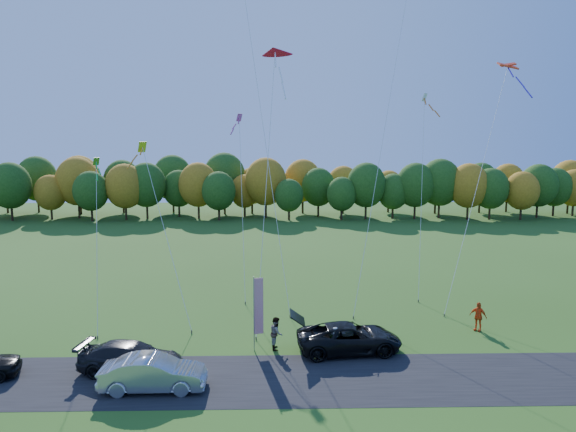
{
  "coord_description": "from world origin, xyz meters",
  "views": [
    {
      "loc": [
        -0.79,
        -28.62,
        11.66
      ],
      "look_at": [
        0.0,
        6.0,
        7.0
      ],
      "focal_mm": 32.0,
      "sensor_mm": 36.0,
      "label": 1
    }
  ],
  "objects_px": {
    "black_suv": "(349,338)",
    "silver_sedan": "(153,373)",
    "person_east": "(478,316)",
    "feather_flag": "(258,305)"
  },
  "relations": [
    {
      "from": "silver_sedan",
      "to": "feather_flag",
      "type": "bearing_deg",
      "value": -46.71
    },
    {
      "from": "person_east",
      "to": "feather_flag",
      "type": "relative_size",
      "value": 0.43
    },
    {
      "from": "black_suv",
      "to": "feather_flag",
      "type": "bearing_deg",
      "value": 80.38
    },
    {
      "from": "black_suv",
      "to": "person_east",
      "type": "relative_size",
      "value": 3.19
    },
    {
      "from": "black_suv",
      "to": "silver_sedan",
      "type": "relative_size",
      "value": 1.18
    },
    {
      "from": "black_suv",
      "to": "feather_flag",
      "type": "xyz_separation_m",
      "value": [
        -5.25,
        0.32,
        1.86
      ]
    },
    {
      "from": "feather_flag",
      "to": "black_suv",
      "type": "bearing_deg",
      "value": -3.54
    },
    {
      "from": "silver_sedan",
      "to": "person_east",
      "type": "distance_m",
      "value": 20.32
    },
    {
      "from": "silver_sedan",
      "to": "person_east",
      "type": "xyz_separation_m",
      "value": [
        18.83,
        7.65,
        0.1
      ]
    },
    {
      "from": "person_east",
      "to": "feather_flag",
      "type": "bearing_deg",
      "value": -126.58
    }
  ]
}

